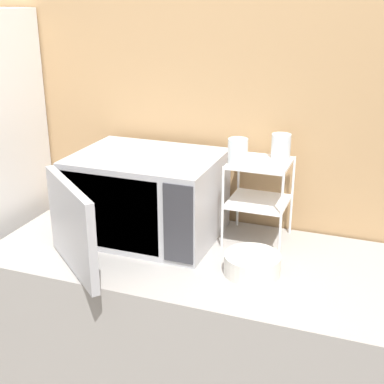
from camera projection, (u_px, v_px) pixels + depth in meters
The scene contains 7 objects.
wall_back at pixel (252, 139), 2.20m from camera, with size 8.00×0.06×2.60m.
counter at pixel (220, 362), 2.16m from camera, with size 1.76×0.69×0.94m.
microwave at pixel (144, 197), 2.12m from camera, with size 0.58×0.73×0.34m.
dish_rack at pixel (259, 184), 2.06m from camera, with size 0.23×0.23×0.33m.
glass_front_left at pixel (238, 151), 1.98m from camera, with size 0.07×0.07×0.10m.
glass_back_right at pixel (281, 146), 2.04m from camera, with size 0.07×0.07×0.10m.
bowl at pixel (252, 264), 1.88m from camera, with size 0.20×0.20×0.07m.
Camera 1 is at (0.52, -1.35, 1.88)m, focal length 50.00 mm.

